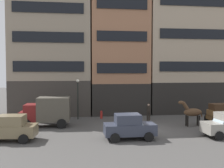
{
  "coord_description": "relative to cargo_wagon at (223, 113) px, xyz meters",
  "views": [
    {
      "loc": [
        -5.25,
        -20.94,
        4.93
      ],
      "look_at": [
        -2.35,
        2.02,
        3.79
      ],
      "focal_mm": 41.58,
      "sensor_mm": 36.0,
      "label": 1
    }
  ],
  "objects": [
    {
      "name": "streetlamp_curbside",
      "position": [
        -13.11,
        4.61,
        1.52
      ],
      "size": [
        0.32,
        0.32,
        4.12
      ],
      "color": "black",
      "rests_on": "ground_plane"
    },
    {
      "name": "building_far_left",
      "position": [
        -16.09,
        9.03,
        7.2
      ],
      "size": [
        9.19,
        6.89,
        16.61
      ],
      "color": "#38332D",
      "rests_on": "ground_plane"
    },
    {
      "name": "fire_hydrant_curbside",
      "position": [
        -10.69,
        4.69,
        -0.72
      ],
      "size": [
        0.24,
        0.24,
        0.83
      ],
      "color": "maroon",
      "rests_on": "ground_plane"
    },
    {
      "name": "delivery_truck_near",
      "position": [
        -15.8,
        1.43,
        0.28
      ],
      "size": [
        4.39,
        2.23,
        2.62
      ],
      "color": "maroon",
      "rests_on": "ground_plane"
    },
    {
      "name": "sedan_dark",
      "position": [
        -9.37,
        -3.7,
        -0.23
      ],
      "size": [
        3.73,
        1.91,
        1.83
      ],
      "color": "#333847",
      "rests_on": "ground_plane"
    },
    {
      "name": "draft_horse",
      "position": [
        -2.95,
        -0.0,
        0.12
      ],
      "size": [
        2.34,
        0.62,
        2.3
      ],
      "color": "#513823",
      "rests_on": "ground_plane"
    },
    {
      "name": "cargo_wagon",
      "position": [
        0.0,
        0.0,
        0.0
      ],
      "size": [
        2.92,
        1.54,
        1.98
      ],
      "color": "brown",
      "rests_on": "ground_plane"
    },
    {
      "name": "building_center_left",
      "position": [
        -8.33,
        9.03,
        7.82
      ],
      "size": [
        7.04,
        6.89,
        17.84
      ],
      "color": "black",
      "rests_on": "ground_plane"
    },
    {
      "name": "pedestrian_officer",
      "position": [
        -6.12,
        2.95,
        -0.17
      ],
      "size": [
        0.39,
        0.39,
        1.79
      ],
      "color": "black",
      "rests_on": "ground_plane"
    },
    {
      "name": "sedan_light",
      "position": [
        -17.84,
        -3.13,
        -0.23
      ],
      "size": [
        3.81,
        2.08,
        1.83
      ],
      "color": "#7A6B4C",
      "rests_on": "ground_plane"
    },
    {
      "name": "ground_plane",
      "position": [
        -7.7,
        -1.06,
        -1.15
      ],
      "size": [
        120.0,
        120.0,
        0.0
      ],
      "primitive_type": "plane",
      "color": "#4C4947"
    },
    {
      "name": "building_center_right",
      "position": [
        0.06,
        9.03,
        6.41
      ],
      "size": [
        10.44,
        6.89,
        15.05
      ],
      "color": "black",
      "rests_on": "ground_plane"
    }
  ]
}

